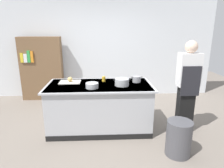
{
  "coord_description": "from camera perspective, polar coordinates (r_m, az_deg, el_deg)",
  "views": [
    {
      "loc": [
        0.06,
        -3.59,
        1.94
      ],
      "look_at": [
        0.25,
        0.2,
        0.85
      ],
      "focal_mm": 31.89,
      "sensor_mm": 36.0,
      "label": 1
    }
  ],
  "objects": [
    {
      "name": "stock_pot",
      "position": [
        3.66,
        2.85,
        0.55
      ],
      "size": [
        0.32,
        0.26,
        0.13
      ],
      "color": "#B7BABF",
      "rests_on": "counter_island"
    },
    {
      "name": "bookshelf",
      "position": [
        5.74,
        -19.49,
        4.17
      ],
      "size": [
        1.1,
        0.31,
        1.7
      ],
      "color": "brown",
      "rests_on": "ground_plane"
    },
    {
      "name": "person_chef",
      "position": [
        3.89,
        20.81,
        -0.32
      ],
      "size": [
        0.38,
        0.25,
        1.72
      ],
      "rotation": [
        0.0,
        0.0,
        1.74
      ],
      "color": "black",
      "rests_on": "ground_plane"
    },
    {
      "name": "back_wall",
      "position": [
        5.71,
        -3.55,
        11.57
      ],
      "size": [
        6.4,
        0.12,
        3.0
      ],
      "primitive_type": "cube",
      "color": "silver",
      "rests_on": "ground_plane"
    },
    {
      "name": "counter_island",
      "position": [
        3.88,
        -3.56,
        -6.34
      ],
      "size": [
        1.98,
        0.98,
        0.9
      ],
      "color": "#B7BABF",
      "rests_on": "ground_plane"
    },
    {
      "name": "sauce_pan",
      "position": [
        3.91,
        7.07,
        1.38
      ],
      "size": [
        0.23,
        0.16,
        0.12
      ],
      "color": "#99999E",
      "rests_on": "counter_island"
    },
    {
      "name": "cutting_board",
      "position": [
        3.95,
        -11.94,
        0.55
      ],
      "size": [
        0.4,
        0.28,
        0.02
      ],
      "primitive_type": "cube",
      "color": "silver",
      "rests_on": "counter_island"
    },
    {
      "name": "mixing_bowl",
      "position": [
        3.53,
        -5.76,
        -0.42
      ],
      "size": [
        0.22,
        0.22,
        0.09
      ],
      "primitive_type": "cylinder",
      "color": "#B7BABF",
      "rests_on": "counter_island"
    },
    {
      "name": "juice_cup",
      "position": [
        3.94,
        -2.4,
        1.46
      ],
      "size": [
        0.07,
        0.07,
        0.1
      ],
      "primitive_type": "cylinder",
      "color": "yellow",
      "rests_on": "counter_island"
    },
    {
      "name": "trash_bin",
      "position": [
        3.35,
        18.58,
        -14.5
      ],
      "size": [
        0.39,
        0.39,
        0.57
      ],
      "primitive_type": "cylinder",
      "color": "#4C4C51",
      "rests_on": "ground_plane"
    },
    {
      "name": "onion",
      "position": [
        3.92,
        -11.94,
        1.33
      ],
      "size": [
        0.1,
        0.1,
        0.1
      ],
      "primitive_type": "sphere",
      "color": "tan",
      "rests_on": "cutting_board"
    },
    {
      "name": "ground_plane",
      "position": [
        4.08,
        -3.45,
        -12.39
      ],
      "size": [
        10.0,
        10.0,
        0.0
      ],
      "primitive_type": "plane",
      "color": "slate"
    }
  ]
}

